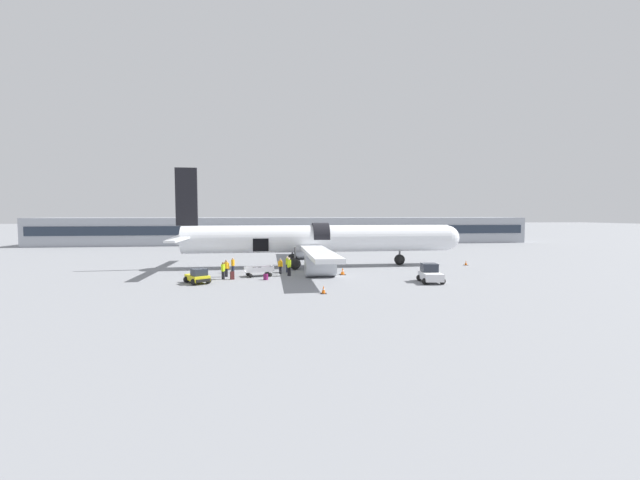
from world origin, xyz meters
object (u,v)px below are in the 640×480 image
at_px(ground_crew_helper, 233,265).
at_px(suitcase_on_tarmac_upright, 232,275).
at_px(baggage_tug_mid, 198,277).
at_px(ground_crew_supervisor, 287,264).
at_px(suitcase_on_tarmac_spare, 266,277).
at_px(ground_crew_loader_a, 289,266).
at_px(baggage_tug_lead, 430,274).
at_px(ground_crew_loader_b, 226,268).
at_px(ground_crew_marshal, 280,266).
at_px(ground_crew_driver, 223,270).
at_px(baggage_cart_loading, 260,271).
at_px(airplane, 316,240).

distance_m(ground_crew_helper, suitcase_on_tarmac_upright, 4.24).
bearing_deg(ground_crew_helper, suitcase_on_tarmac_upright, -86.03).
bearing_deg(baggage_tug_mid, ground_crew_supervisor, 34.22).
xyz_separation_m(suitcase_on_tarmac_upright, suitcase_on_tarmac_spare, (3.07, -0.63, -0.09)).
bearing_deg(ground_crew_loader_a, ground_crew_supervisor, 90.83).
height_order(baggage_tug_lead, ground_crew_loader_b, ground_crew_loader_b).
height_order(ground_crew_helper, suitcase_on_tarmac_upright, ground_crew_helper).
relative_size(ground_crew_marshal, suitcase_on_tarmac_upright, 1.80).
bearing_deg(ground_crew_marshal, baggage_tug_lead, -28.06).
bearing_deg(ground_crew_loader_b, ground_crew_driver, -95.59).
xyz_separation_m(baggage_tug_mid, baggage_cart_loading, (5.31, 3.29, -0.09)).
height_order(ground_crew_driver, ground_crew_marshal, ground_crew_driver).
xyz_separation_m(ground_crew_driver, ground_crew_supervisor, (6.14, 3.62, 0.03)).
distance_m(suitcase_on_tarmac_upright, suitcase_on_tarmac_spare, 3.14).
xyz_separation_m(ground_crew_supervisor, suitcase_on_tarmac_spare, (-2.22, -4.49, -0.59)).
bearing_deg(suitcase_on_tarmac_spare, ground_crew_supervisor, 63.69).
bearing_deg(suitcase_on_tarmac_upright, ground_crew_supervisor, 36.12).
bearing_deg(airplane, ground_crew_supervisor, -129.26).
relative_size(baggage_tug_mid, ground_crew_loader_b, 1.73).
relative_size(baggage_tug_lead, ground_crew_helper, 1.92).
relative_size(ground_crew_loader_a, suitcase_on_tarmac_upright, 2.10).
bearing_deg(ground_crew_loader_b, suitcase_on_tarmac_upright, -67.57).
distance_m(ground_crew_driver, ground_crew_marshal, 6.07).
bearing_deg(suitcase_on_tarmac_upright, ground_crew_helper, 93.97).
distance_m(ground_crew_loader_a, ground_crew_helper, 6.24).
bearing_deg(ground_crew_loader_b, baggage_tug_lead, -17.01).
bearing_deg(ground_crew_loader_a, suitcase_on_tarmac_spare, -136.81).
xyz_separation_m(baggage_tug_mid, suitcase_on_tarmac_spare, (5.87, 1.01, -0.27)).
relative_size(baggage_tug_lead, baggage_tug_mid, 1.06).
distance_m(baggage_tug_lead, baggage_cart_loading, 16.00).
height_order(airplane, ground_crew_loader_a, airplane).
bearing_deg(baggage_cart_loading, ground_crew_driver, -157.18).
height_order(ground_crew_loader_a, ground_crew_supervisor, ground_crew_loader_a).
xyz_separation_m(baggage_tug_mid, ground_crew_helper, (2.51, 5.84, 0.27)).
height_order(baggage_tug_lead, suitcase_on_tarmac_upright, baggage_tug_lead).
relative_size(ground_crew_loader_a, ground_crew_helper, 1.14).
xyz_separation_m(baggage_tug_lead, ground_crew_supervisor, (-12.23, 7.73, 0.17)).
height_order(baggage_cart_loading, ground_crew_loader_a, ground_crew_loader_a).
distance_m(ground_crew_supervisor, ground_crew_marshal, 1.11).
bearing_deg(baggage_cart_loading, suitcase_on_tarmac_upright, -146.58).
height_order(ground_crew_driver, ground_crew_supervisor, ground_crew_supervisor).
bearing_deg(baggage_cart_loading, airplane, 45.92).
relative_size(ground_crew_helper, suitcase_on_tarmac_upright, 1.84).
xyz_separation_m(airplane, baggage_tug_lead, (8.72, -12.02, -2.35)).
relative_size(airplane, baggage_tug_mid, 12.03).
bearing_deg(ground_crew_marshal, ground_crew_helper, 166.57).
relative_size(ground_crew_loader_b, ground_crew_helper, 1.04).
bearing_deg(airplane, suitcase_on_tarmac_upright, -137.19).
distance_m(baggage_tug_mid, ground_crew_marshal, 8.71).
height_order(baggage_tug_lead, suitcase_on_tarmac_spare, baggage_tug_lead).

